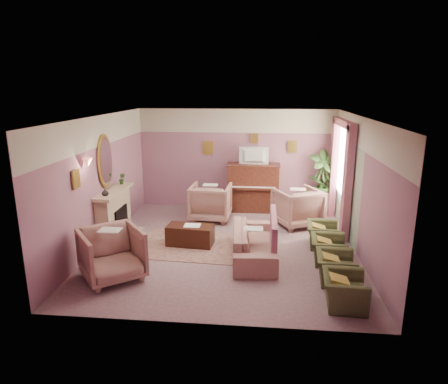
# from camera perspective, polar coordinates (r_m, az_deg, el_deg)

# --- Properties ---
(floor) EXTENTS (5.50, 6.00, 0.01)m
(floor) POSITION_cam_1_polar(r_m,az_deg,el_deg) (8.85, 0.36, -7.70)
(floor) COLOR gray
(floor) RESTS_ON ground
(ceiling) EXTENTS (5.50, 6.00, 0.01)m
(ceiling) POSITION_cam_1_polar(r_m,az_deg,el_deg) (8.20, 0.39, 10.70)
(ceiling) COLOR beige
(ceiling) RESTS_ON wall_back
(wall_back) EXTENTS (5.50, 0.02, 2.80)m
(wall_back) POSITION_cam_1_polar(r_m,az_deg,el_deg) (11.34, 1.77, 4.71)
(wall_back) COLOR slate
(wall_back) RESTS_ON floor
(wall_front) EXTENTS (5.50, 0.02, 2.80)m
(wall_front) POSITION_cam_1_polar(r_m,az_deg,el_deg) (5.56, -2.46, -6.14)
(wall_front) COLOR slate
(wall_front) RESTS_ON floor
(wall_left) EXTENTS (0.02, 6.00, 2.80)m
(wall_left) POSITION_cam_1_polar(r_m,az_deg,el_deg) (9.08, -17.18, 1.49)
(wall_left) COLOR slate
(wall_left) RESTS_ON floor
(wall_right) EXTENTS (0.02, 6.00, 2.80)m
(wall_right) POSITION_cam_1_polar(r_m,az_deg,el_deg) (8.62, 18.91, 0.66)
(wall_right) COLOR slate
(wall_right) RESTS_ON floor
(picture_rail_band) EXTENTS (5.50, 0.01, 0.65)m
(picture_rail_band) POSITION_cam_1_polar(r_m,az_deg,el_deg) (11.19, 1.81, 10.12)
(picture_rail_band) COLOR beige
(picture_rail_band) RESTS_ON wall_back
(stripe_panel) EXTENTS (0.01, 3.00, 2.15)m
(stripe_panel) POSITION_cam_1_polar(r_m,az_deg,el_deg) (9.92, 17.02, 0.67)
(stripe_panel) COLOR #97A18C
(stripe_panel) RESTS_ON wall_right
(fireplace_surround) EXTENTS (0.30, 1.40, 1.10)m
(fireplace_surround) POSITION_cam_1_polar(r_m,az_deg,el_deg) (9.42, -15.43, -3.28)
(fireplace_surround) COLOR tan
(fireplace_surround) RESTS_ON floor
(fireplace_inset) EXTENTS (0.18, 0.72, 0.68)m
(fireplace_inset) POSITION_cam_1_polar(r_m,az_deg,el_deg) (9.43, -14.80, -4.17)
(fireplace_inset) COLOR black
(fireplace_inset) RESTS_ON floor
(fire_ember) EXTENTS (0.06, 0.54, 0.10)m
(fire_ember) POSITION_cam_1_polar(r_m,az_deg,el_deg) (9.48, -14.50, -5.21)
(fire_ember) COLOR orange
(fire_ember) RESTS_ON floor
(mantel_shelf) EXTENTS (0.40, 1.55, 0.07)m
(mantel_shelf) POSITION_cam_1_polar(r_m,az_deg,el_deg) (9.25, -15.50, 0.07)
(mantel_shelf) COLOR tan
(mantel_shelf) RESTS_ON fireplace_surround
(hearth) EXTENTS (0.55, 1.50, 0.02)m
(hearth) POSITION_cam_1_polar(r_m,az_deg,el_deg) (9.53, -14.08, -6.41)
(hearth) COLOR tan
(hearth) RESTS_ON floor
(mirror_frame) EXTENTS (0.04, 0.72, 1.20)m
(mirror_frame) POSITION_cam_1_polar(r_m,az_deg,el_deg) (9.16, -16.61, 4.21)
(mirror_frame) COLOR gold
(mirror_frame) RESTS_ON wall_left
(mirror_glass) EXTENTS (0.01, 0.60, 1.06)m
(mirror_glass) POSITION_cam_1_polar(r_m,az_deg,el_deg) (9.15, -16.46, 4.21)
(mirror_glass) COLOR silver
(mirror_glass) RESTS_ON wall_left
(sconce_shade) EXTENTS (0.20, 0.20, 0.16)m
(sconce_shade) POSITION_cam_1_polar(r_m,az_deg,el_deg) (8.15, -18.91, 4.06)
(sconce_shade) COLOR #F47F63
(sconce_shade) RESTS_ON wall_left
(piano) EXTENTS (1.40, 0.60, 1.30)m
(piano) POSITION_cam_1_polar(r_m,az_deg,el_deg) (11.17, 4.19, 0.58)
(piano) COLOR #4A2016
(piano) RESTS_ON floor
(piano_keyshelf) EXTENTS (1.30, 0.12, 0.06)m
(piano_keyshelf) POSITION_cam_1_polar(r_m,az_deg,el_deg) (10.81, 4.14, 0.48)
(piano_keyshelf) COLOR #4A2016
(piano_keyshelf) RESTS_ON piano
(piano_keys) EXTENTS (1.20, 0.08, 0.02)m
(piano_keys) POSITION_cam_1_polar(r_m,az_deg,el_deg) (10.80, 4.15, 0.69)
(piano_keys) COLOR white
(piano_keys) RESTS_ON piano
(piano_top) EXTENTS (1.45, 0.65, 0.04)m
(piano_top) POSITION_cam_1_polar(r_m,az_deg,el_deg) (11.02, 4.25, 3.90)
(piano_top) COLOR #4A2016
(piano_top) RESTS_ON piano
(television) EXTENTS (0.80, 0.12, 0.48)m
(television) POSITION_cam_1_polar(r_m,az_deg,el_deg) (10.92, 4.27, 5.35)
(television) COLOR black
(television) RESTS_ON piano
(print_back_left) EXTENTS (0.30, 0.03, 0.38)m
(print_back_left) POSITION_cam_1_polar(r_m,az_deg,el_deg) (11.33, -2.30, 6.33)
(print_back_left) COLOR gold
(print_back_left) RESTS_ON wall_back
(print_back_right) EXTENTS (0.26, 0.03, 0.34)m
(print_back_right) POSITION_cam_1_polar(r_m,az_deg,el_deg) (11.25, 9.72, 6.38)
(print_back_right) COLOR gold
(print_back_right) RESTS_ON wall_back
(print_back_mid) EXTENTS (0.22, 0.03, 0.26)m
(print_back_mid) POSITION_cam_1_polar(r_m,az_deg,el_deg) (11.19, 4.36, 7.64)
(print_back_mid) COLOR gold
(print_back_mid) RESTS_ON wall_back
(print_left_wall) EXTENTS (0.03, 0.28, 0.36)m
(print_left_wall) POSITION_cam_1_polar(r_m,az_deg,el_deg) (7.93, -20.37, 1.73)
(print_left_wall) COLOR gold
(print_left_wall) RESTS_ON wall_left
(window_blind) EXTENTS (0.03, 1.40, 1.80)m
(window_blind) POSITION_cam_1_polar(r_m,az_deg,el_deg) (10.03, 16.82, 4.49)
(window_blind) COLOR beige
(window_blind) RESTS_ON wall_right
(curtain_left) EXTENTS (0.16, 0.34, 2.60)m
(curtain_left) POSITION_cam_1_polar(r_m,az_deg,el_deg) (9.21, 17.21, 1.03)
(curtain_left) COLOR #A95870
(curtain_left) RESTS_ON floor
(curtain_right) EXTENTS (0.16, 0.34, 2.60)m
(curtain_right) POSITION_cam_1_polar(r_m,az_deg,el_deg) (10.98, 15.37, 3.31)
(curtain_right) COLOR #A95870
(curtain_right) RESTS_ON floor
(pelmet) EXTENTS (0.16, 2.20, 0.16)m
(pelmet) POSITION_cam_1_polar(r_m,az_deg,el_deg) (9.91, 16.74, 9.40)
(pelmet) COLOR #A95870
(pelmet) RESTS_ON wall_right
(mantel_plant) EXTENTS (0.16, 0.16, 0.28)m
(mantel_plant) POSITION_cam_1_polar(r_m,az_deg,el_deg) (9.71, -14.37, 1.86)
(mantel_plant) COLOR #2C5022
(mantel_plant) RESTS_ON mantel_shelf
(mantel_vase) EXTENTS (0.16, 0.16, 0.16)m
(mantel_vase) POSITION_cam_1_polar(r_m,az_deg,el_deg) (8.78, -16.63, -0.06)
(mantel_vase) COLOR beige
(mantel_vase) RESTS_ON mantel_shelf
(area_rug) EXTENTS (2.61, 1.96, 0.01)m
(area_rug) POSITION_cam_1_polar(r_m,az_deg,el_deg) (8.90, -4.20, -7.56)
(area_rug) COLOR #976B5E
(area_rug) RESTS_ON floor
(coffee_table) EXTENTS (1.04, 0.59, 0.45)m
(coffee_table) POSITION_cam_1_polar(r_m,az_deg,el_deg) (8.86, -4.84, -6.17)
(coffee_table) COLOR black
(coffee_table) RESTS_ON floor
(table_paper) EXTENTS (0.35, 0.28, 0.01)m
(table_paper) POSITION_cam_1_polar(r_m,az_deg,el_deg) (8.77, -4.55, -4.78)
(table_paper) COLOR white
(table_paper) RESTS_ON coffee_table
(sofa) EXTENTS (0.71, 2.12, 0.86)m
(sofa) POSITION_cam_1_polar(r_m,az_deg,el_deg) (8.19, 4.24, -6.42)
(sofa) COLOR #A87A6D
(sofa) RESTS_ON floor
(sofa_throw) EXTENTS (0.11, 1.61, 0.59)m
(sofa_throw) POSITION_cam_1_polar(r_m,az_deg,el_deg) (8.13, 7.09, -5.36)
(sofa_throw) COLOR #A95870
(sofa_throw) RESTS_ON sofa
(floral_armchair_left) EXTENTS (1.01, 1.01, 1.05)m
(floral_armchair_left) POSITION_cam_1_polar(r_m,az_deg,el_deg) (10.40, -1.94, -1.17)
(floral_armchair_left) COLOR #A87A6D
(floral_armchair_left) RESTS_ON floor
(floral_armchair_right) EXTENTS (1.01, 1.01, 1.05)m
(floral_armchair_right) POSITION_cam_1_polar(r_m,az_deg,el_deg) (10.13, 10.43, -1.86)
(floral_armchair_right) COLOR #A87A6D
(floral_armchair_right) RESTS_ON floor
(floral_armchair_front) EXTENTS (1.01, 1.01, 1.05)m
(floral_armchair_front) POSITION_cam_1_polar(r_m,az_deg,el_deg) (7.51, -15.76, -8.18)
(floral_armchair_front) COLOR #A87A6D
(floral_armchair_front) RESTS_ON floor
(olive_chair_a) EXTENTS (0.55, 0.79, 0.68)m
(olive_chair_a) POSITION_cam_1_polar(r_m,az_deg,el_deg) (6.76, 16.85, -12.66)
(olive_chair_a) COLOR #464C29
(olive_chair_a) RESTS_ON floor
(olive_chair_b) EXTENTS (0.55, 0.79, 0.68)m
(olive_chair_b) POSITION_cam_1_polar(r_m,az_deg,el_deg) (7.49, 15.67, -9.79)
(olive_chair_b) COLOR #464C29
(olive_chair_b) RESTS_ON floor
(olive_chair_c) EXTENTS (0.55, 0.79, 0.68)m
(olive_chair_c) POSITION_cam_1_polar(r_m,az_deg,el_deg) (8.23, 14.71, -7.44)
(olive_chair_c) COLOR #464C29
(olive_chair_c) RESTS_ON floor
(olive_chair_d) EXTENTS (0.55, 0.79, 0.68)m
(olive_chair_d) POSITION_cam_1_polar(r_m,az_deg,el_deg) (8.99, 13.93, -5.47)
(olive_chair_d) COLOR #464C29
(olive_chair_d) RESTS_ON floor
(side_table) EXTENTS (0.52, 0.52, 0.70)m
(side_table) POSITION_cam_1_polar(r_m,az_deg,el_deg) (11.32, 13.76, -1.19)
(side_table) COLOR white
(side_table) RESTS_ON floor
(side_plant_big) EXTENTS (0.30, 0.30, 0.34)m
(side_plant_big) POSITION_cam_1_polar(r_m,az_deg,el_deg) (11.19, 13.92, 1.37)
(side_plant_big) COLOR #2C5022
(side_plant_big) RESTS_ON side_table
(side_plant_small) EXTENTS (0.16, 0.16, 0.28)m
(side_plant_small) POSITION_cam_1_polar(r_m,az_deg,el_deg) (11.12, 14.59, 1.08)
(side_plant_small) COLOR #2C5022
(side_plant_small) RESTS_ON side_table
(palm_pot) EXTENTS (0.34, 0.34, 0.34)m
(palm_pot) POSITION_cam_1_polar(r_m,az_deg,el_deg) (11.29, 13.63, -2.18)
(palm_pot) COLOR #AA4F2F
(palm_pot) RESTS_ON floor
(palm_plant) EXTENTS (0.76, 0.76, 1.44)m
(palm_plant) POSITION_cam_1_polar(r_m,az_deg,el_deg) (11.07, 13.90, 2.23)
(palm_plant) COLOR #2C5022
(palm_plant) RESTS_ON palm_pot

